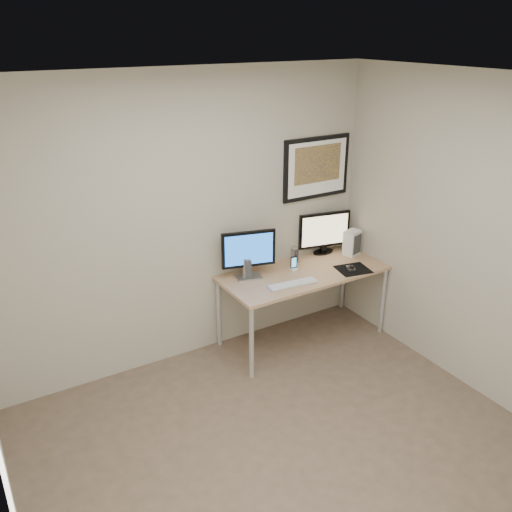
% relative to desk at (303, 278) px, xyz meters
% --- Properties ---
extents(floor, '(3.60, 3.60, 0.00)m').
position_rel_desk_xyz_m(floor, '(-1.00, -1.35, -0.66)').
color(floor, brown).
rests_on(floor, ground).
extents(room, '(3.60, 3.60, 3.60)m').
position_rel_desk_xyz_m(room, '(-1.00, -0.90, 0.98)').
color(room, white).
rests_on(room, ground).
extents(desk, '(1.60, 0.70, 0.73)m').
position_rel_desk_xyz_m(desk, '(0.00, 0.00, 0.00)').
color(desk, '#A57650').
rests_on(desk, floor).
extents(framed_art, '(0.75, 0.04, 0.60)m').
position_rel_desk_xyz_m(framed_art, '(0.35, 0.33, 0.96)').
color(framed_art, black).
rests_on(framed_art, room).
extents(monitor_large, '(0.49, 0.21, 0.46)m').
position_rel_desk_xyz_m(monitor_large, '(-0.52, 0.15, 0.32)').
color(monitor_large, '#A6A6AB').
rests_on(monitor_large, desk).
extents(monitor_tv, '(0.55, 0.17, 0.43)m').
position_rel_desk_xyz_m(monitor_tv, '(0.44, 0.27, 0.30)').
color(monitor_tv, black).
rests_on(monitor_tv, desk).
extents(speaker_left, '(0.09, 0.09, 0.20)m').
position_rel_desk_xyz_m(speaker_left, '(-0.53, 0.16, 0.17)').
color(speaker_left, '#A6A6AB').
rests_on(speaker_left, desk).
extents(speaker_right, '(0.08, 0.08, 0.16)m').
position_rel_desk_xyz_m(speaker_right, '(0.03, 0.21, 0.15)').
color(speaker_right, '#A6A6AB').
rests_on(speaker_right, desk).
extents(phone_dock, '(0.07, 0.07, 0.14)m').
position_rel_desk_xyz_m(phone_dock, '(-0.06, 0.09, 0.13)').
color(phone_dock, black).
rests_on(phone_dock, desk).
extents(keyboard, '(0.48, 0.17, 0.02)m').
position_rel_desk_xyz_m(keyboard, '(-0.25, -0.18, 0.07)').
color(keyboard, silver).
rests_on(keyboard, desk).
extents(mousepad, '(0.35, 0.32, 0.00)m').
position_rel_desk_xyz_m(mousepad, '(0.43, -0.21, 0.07)').
color(mousepad, black).
rests_on(mousepad, desk).
extents(mouse, '(0.09, 0.12, 0.04)m').
position_rel_desk_xyz_m(mouse, '(0.41, -0.19, 0.09)').
color(mouse, black).
rests_on(mouse, mousepad).
extents(fan_unit, '(0.19, 0.17, 0.25)m').
position_rel_desk_xyz_m(fan_unit, '(0.66, 0.10, 0.19)').
color(fan_unit, silver).
rests_on(fan_unit, desk).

